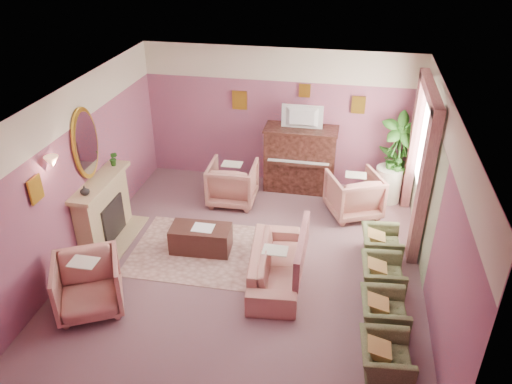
% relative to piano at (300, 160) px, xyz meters
% --- Properties ---
extents(floor, '(5.50, 6.00, 0.01)m').
position_rel_piano_xyz_m(floor, '(-0.50, -2.68, -0.65)').
color(floor, '#78535B').
rests_on(floor, ground).
extents(ceiling, '(5.50, 6.00, 0.01)m').
position_rel_piano_xyz_m(ceiling, '(-0.50, -2.68, 2.15)').
color(ceiling, white).
rests_on(ceiling, wall_back).
extents(wall_back, '(5.50, 0.02, 2.80)m').
position_rel_piano_xyz_m(wall_back, '(-0.50, 0.32, 0.75)').
color(wall_back, '#7A4E6E').
rests_on(wall_back, floor).
extents(wall_front, '(5.50, 0.02, 2.80)m').
position_rel_piano_xyz_m(wall_front, '(-0.50, -5.68, 0.75)').
color(wall_front, '#7A4E6E').
rests_on(wall_front, floor).
extents(wall_left, '(0.02, 6.00, 2.80)m').
position_rel_piano_xyz_m(wall_left, '(-3.25, -2.68, 0.75)').
color(wall_left, '#7A4E6E').
rests_on(wall_left, floor).
extents(wall_right, '(0.02, 6.00, 2.80)m').
position_rel_piano_xyz_m(wall_right, '(2.25, -2.68, 0.75)').
color(wall_right, '#7A4E6E').
rests_on(wall_right, floor).
extents(picture_rail_band, '(5.50, 0.01, 0.65)m').
position_rel_piano_xyz_m(picture_rail_band, '(-0.50, 0.31, 1.82)').
color(picture_rail_band, beige).
rests_on(picture_rail_band, wall_back).
extents(stripe_panel, '(0.01, 3.00, 2.15)m').
position_rel_piano_xyz_m(stripe_panel, '(2.23, -1.38, 0.42)').
color(stripe_panel, '#A9B78D').
rests_on(stripe_panel, wall_right).
extents(fireplace_surround, '(0.30, 1.40, 1.10)m').
position_rel_piano_xyz_m(fireplace_surround, '(-3.09, -2.48, -0.10)').
color(fireplace_surround, tan).
rests_on(fireplace_surround, floor).
extents(fireplace_inset, '(0.18, 0.72, 0.68)m').
position_rel_piano_xyz_m(fireplace_inset, '(-2.99, -2.48, -0.25)').
color(fireplace_inset, black).
rests_on(fireplace_inset, floor).
extents(fire_ember, '(0.06, 0.54, 0.10)m').
position_rel_piano_xyz_m(fire_ember, '(-2.95, -2.48, -0.43)').
color(fire_ember, orange).
rests_on(fire_ember, floor).
extents(mantel_shelf, '(0.40, 1.55, 0.07)m').
position_rel_piano_xyz_m(mantel_shelf, '(-3.06, -2.48, 0.47)').
color(mantel_shelf, tan).
rests_on(mantel_shelf, fireplace_surround).
extents(hearth, '(0.55, 1.50, 0.02)m').
position_rel_piano_xyz_m(hearth, '(-2.89, -2.48, -0.64)').
color(hearth, tan).
rests_on(hearth, floor).
extents(mirror_frame, '(0.04, 0.72, 1.20)m').
position_rel_piano_xyz_m(mirror_frame, '(-3.20, -2.48, 1.15)').
color(mirror_frame, gold).
rests_on(mirror_frame, wall_left).
extents(mirror_glass, '(0.01, 0.60, 1.06)m').
position_rel_piano_xyz_m(mirror_glass, '(-3.17, -2.48, 1.15)').
color(mirror_glass, silver).
rests_on(mirror_glass, wall_left).
extents(sconce_shade, '(0.20, 0.20, 0.16)m').
position_rel_piano_xyz_m(sconce_shade, '(-3.12, -3.53, 1.33)').
color(sconce_shade, '#FFAD7A').
rests_on(sconce_shade, wall_left).
extents(piano, '(1.40, 0.60, 1.30)m').
position_rel_piano_xyz_m(piano, '(0.00, 0.00, 0.00)').
color(piano, '#371B15').
rests_on(piano, floor).
extents(piano_keyshelf, '(1.30, 0.12, 0.06)m').
position_rel_piano_xyz_m(piano_keyshelf, '(-0.00, -0.35, 0.07)').
color(piano_keyshelf, '#371B15').
rests_on(piano_keyshelf, piano).
extents(piano_keys, '(1.20, 0.08, 0.02)m').
position_rel_piano_xyz_m(piano_keys, '(0.00, -0.35, 0.11)').
color(piano_keys, silver).
rests_on(piano_keys, piano).
extents(piano_top, '(1.45, 0.65, 0.04)m').
position_rel_piano_xyz_m(piano_top, '(0.00, 0.00, 0.66)').
color(piano_top, '#371B15').
rests_on(piano_top, piano).
extents(television, '(0.80, 0.12, 0.48)m').
position_rel_piano_xyz_m(television, '(0.00, -0.05, 0.95)').
color(television, black).
rests_on(television, piano).
extents(print_back_left, '(0.30, 0.03, 0.38)m').
position_rel_piano_xyz_m(print_back_left, '(-1.30, 0.28, 1.07)').
color(print_back_left, gold).
rests_on(print_back_left, wall_back).
extents(print_back_right, '(0.26, 0.03, 0.34)m').
position_rel_piano_xyz_m(print_back_right, '(1.05, 0.28, 1.13)').
color(print_back_right, gold).
rests_on(print_back_right, wall_back).
extents(print_back_mid, '(0.22, 0.03, 0.26)m').
position_rel_piano_xyz_m(print_back_mid, '(0.00, 0.28, 1.35)').
color(print_back_mid, gold).
rests_on(print_back_mid, wall_back).
extents(print_left_wall, '(0.03, 0.28, 0.36)m').
position_rel_piano_xyz_m(print_left_wall, '(-3.21, -3.88, 1.07)').
color(print_left_wall, gold).
rests_on(print_left_wall, wall_left).
extents(window_blind, '(0.03, 1.40, 1.80)m').
position_rel_piano_xyz_m(window_blind, '(2.20, -1.13, 1.05)').
color(window_blind, beige).
rests_on(window_blind, wall_right).
extents(curtain_left, '(0.16, 0.34, 2.60)m').
position_rel_piano_xyz_m(curtain_left, '(2.12, -2.05, 0.65)').
color(curtain_left, '#9B595C').
rests_on(curtain_left, floor).
extents(curtain_right, '(0.16, 0.34, 2.60)m').
position_rel_piano_xyz_m(curtain_right, '(2.12, -0.21, 0.65)').
color(curtain_right, '#9B595C').
rests_on(curtain_right, floor).
extents(pelmet, '(0.16, 2.20, 0.16)m').
position_rel_piano_xyz_m(pelmet, '(2.12, -1.13, 1.91)').
color(pelmet, '#9B595C').
rests_on(pelmet, wall_right).
extents(mantel_plant, '(0.16, 0.16, 0.28)m').
position_rel_piano_xyz_m(mantel_plant, '(-3.05, -1.93, 0.64)').
color(mantel_plant, '#255F1A').
rests_on(mantel_plant, mantel_shelf).
extents(mantel_vase, '(0.16, 0.16, 0.16)m').
position_rel_piano_xyz_m(mantel_vase, '(-3.05, -2.98, 0.58)').
color(mantel_vase, beige).
rests_on(mantel_vase, mantel_shelf).
extents(area_rug, '(2.52, 1.82, 0.01)m').
position_rel_piano_xyz_m(area_rug, '(-1.25, -2.55, -0.64)').
color(area_rug, tan).
rests_on(area_rug, floor).
extents(coffee_table, '(1.02, 0.55, 0.45)m').
position_rel_piano_xyz_m(coffee_table, '(-1.36, -2.51, -0.43)').
color(coffee_table, '#3F211B').
rests_on(coffee_table, floor).
extents(table_paper, '(0.35, 0.28, 0.01)m').
position_rel_piano_xyz_m(table_paper, '(-1.31, -2.51, -0.20)').
color(table_paper, white).
rests_on(table_paper, coffee_table).
extents(sofa, '(0.62, 1.87, 0.75)m').
position_rel_piano_xyz_m(sofa, '(-0.02, -3.01, -0.27)').
color(sofa, tan).
rests_on(sofa, floor).
extents(sofa_throw, '(0.09, 1.42, 0.52)m').
position_rel_piano_xyz_m(sofa_throw, '(0.38, -3.01, -0.05)').
color(sofa_throw, '#9B595C').
rests_on(sofa_throw, sofa).
extents(floral_armchair_left, '(0.89, 0.89, 0.92)m').
position_rel_piano_xyz_m(floral_armchair_left, '(-1.22, -0.81, -0.19)').
color(floral_armchair_left, tan).
rests_on(floral_armchair_left, floor).
extents(floral_armchair_right, '(0.89, 0.89, 0.92)m').
position_rel_piano_xyz_m(floral_armchair_right, '(1.12, -0.82, -0.19)').
color(floral_armchair_right, tan).
rests_on(floral_armchair_right, floor).
extents(floral_armchair_front, '(0.89, 0.89, 0.92)m').
position_rel_piano_xyz_m(floral_armchair_front, '(-2.50, -4.19, -0.19)').
color(floral_armchair_front, tan).
rests_on(floral_armchair_front, floor).
extents(olive_chair_a, '(0.51, 0.73, 0.63)m').
position_rel_piano_xyz_m(olive_chair_a, '(1.60, -4.58, -0.33)').
color(olive_chair_a, '#57603A').
rests_on(olive_chair_a, floor).
extents(olive_chair_b, '(0.51, 0.73, 0.63)m').
position_rel_piano_xyz_m(olive_chair_b, '(1.60, -3.76, -0.33)').
color(olive_chair_b, '#57603A').
rests_on(olive_chair_b, floor).
extents(olive_chair_c, '(0.51, 0.73, 0.63)m').
position_rel_piano_xyz_m(olive_chair_c, '(1.60, -2.94, -0.33)').
color(olive_chair_c, '#57603A').
rests_on(olive_chair_c, floor).
extents(olive_chair_d, '(0.51, 0.73, 0.63)m').
position_rel_piano_xyz_m(olive_chair_d, '(1.60, -2.12, -0.33)').
color(olive_chair_d, '#57603A').
rests_on(olive_chair_d, floor).
extents(side_table, '(0.52, 0.52, 0.70)m').
position_rel_piano_xyz_m(side_table, '(1.77, -0.15, -0.30)').
color(side_table, silver).
rests_on(side_table, floor).
extents(side_plant_big, '(0.30, 0.30, 0.34)m').
position_rel_piano_xyz_m(side_plant_big, '(1.77, -0.15, 0.22)').
color(side_plant_big, '#255F1A').
rests_on(side_plant_big, side_table).
extents(side_plant_small, '(0.16, 0.16, 0.28)m').
position_rel_piano_xyz_m(side_plant_small, '(1.89, -0.25, 0.19)').
color(side_plant_small, '#255F1A').
rests_on(side_plant_small, side_table).
extents(palm_pot, '(0.34, 0.34, 0.34)m').
position_rel_piano_xyz_m(palm_pot, '(1.89, -0.06, -0.48)').
color(palm_pot, brown).
rests_on(palm_pot, floor).
extents(palm_plant, '(0.76, 0.76, 1.44)m').
position_rel_piano_xyz_m(palm_plant, '(1.89, -0.06, 0.41)').
color(palm_plant, '#255F1A').
rests_on(palm_plant, palm_pot).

